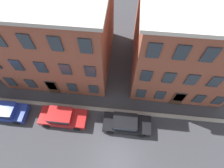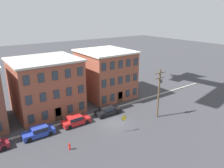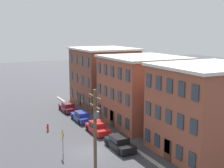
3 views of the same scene
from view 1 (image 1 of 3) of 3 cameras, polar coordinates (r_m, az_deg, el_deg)
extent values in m
plane|color=#38383D|center=(16.55, 1.11, -23.50)|extent=(200.00, 200.00, 0.00)
cube|color=#9E998E|center=(17.65, 2.49, -8.89)|extent=(56.00, 0.36, 0.16)
cube|color=brown|center=(18.87, -17.78, 16.89)|extent=(10.53, 9.46, 9.02)
cube|color=#2D3842|center=(20.28, -30.18, 0.62)|extent=(0.90, 0.10, 1.40)
cube|color=#2D3842|center=(19.21, -24.94, 0.10)|extent=(0.90, 0.10, 1.40)
cube|color=#2D3842|center=(16.98, -28.62, 5.36)|extent=(0.90, 0.10, 1.40)
cube|color=#2D3842|center=(18.32, -19.14, -0.47)|extent=(0.90, 0.10, 1.40)
cube|color=#2D3842|center=(15.97, -22.18, 5.03)|extent=(0.90, 0.10, 1.40)
cube|color=#2D3842|center=(13.88, -26.29, 12.29)|extent=(0.90, 0.10, 1.40)
cube|color=#2D3842|center=(17.64, -12.81, -1.10)|extent=(0.90, 0.10, 1.40)
cube|color=#2D3842|center=(15.18, -14.97, 4.59)|extent=(0.90, 0.10, 1.40)
cube|color=#2D3842|center=(12.96, -17.99, 12.33)|extent=(0.90, 0.10, 1.40)
cube|color=#2D3842|center=(17.19, -6.06, -1.74)|extent=(0.90, 0.10, 1.40)
cube|color=#2D3842|center=(14.66, -7.13, 4.03)|extent=(0.90, 0.10, 1.40)
cube|color=#2D3842|center=(12.34, -8.65, 12.08)|extent=(0.90, 0.10, 1.40)
cube|color=#472D1E|center=(18.65, -18.79, -1.11)|extent=(1.10, 0.10, 2.20)
cube|color=brown|center=(18.60, 22.68, 14.43)|extent=(9.14, 10.00, 9.12)
cube|color=#2D3842|center=(17.08, 9.42, -3.10)|extent=(0.90, 0.10, 1.40)
cube|color=#2D3842|center=(14.51, 11.10, 2.56)|extent=(0.90, 0.10, 1.40)
cube|color=#2D3842|center=(12.15, 13.51, 10.52)|extent=(0.90, 0.10, 1.40)
cube|color=#2D3842|center=(17.38, 15.40, -3.57)|extent=(0.90, 0.10, 1.40)
cube|color=#2D3842|center=(14.86, 18.07, 1.88)|extent=(0.90, 0.10, 1.40)
cube|color=#2D3842|center=(12.58, 21.81, 9.41)|extent=(0.90, 0.10, 1.40)
cube|color=#2D3842|center=(17.87, 21.13, -3.99)|extent=(0.90, 0.10, 1.40)
cube|color=#2D3842|center=(15.43, 24.62, 1.21)|extent=(0.90, 0.10, 1.40)
cube|color=#2D3842|center=(13.24, 29.37, 8.23)|extent=(0.90, 0.10, 1.40)
cube|color=#2D3842|center=(18.53, 26.51, -4.35)|extent=(0.90, 0.10, 1.40)
cube|color=#2D3842|center=(16.19, 30.63, 0.58)|extent=(0.90, 0.10, 1.40)
cube|color=#2D3842|center=(19.34, 31.48, -4.65)|extent=(0.90, 0.10, 1.40)
cube|color=#472D1E|center=(18.22, 20.72, -4.60)|extent=(1.10, 0.10, 2.20)
cube|color=#233899|center=(20.06, -31.69, -7.71)|extent=(4.40, 1.80, 0.70)
cube|color=#233899|center=(19.46, -32.03, -7.04)|extent=(2.20, 1.51, 0.55)
cube|color=#1E232D|center=(19.46, -32.03, -7.04)|extent=(2.02, 1.58, 0.48)
cylinder|color=black|center=(19.25, -28.73, -10.92)|extent=(0.66, 0.22, 0.66)
cylinder|color=black|center=(19.71, -27.06, -6.40)|extent=(0.66, 0.22, 0.66)
cube|color=#B21E1E|center=(17.53, -15.53, -10.50)|extent=(4.40, 1.80, 0.70)
cube|color=#B21E1E|center=(17.03, -16.66, -9.65)|extent=(2.20, 1.51, 0.55)
cube|color=#1E232D|center=(17.03, -16.66, -9.65)|extent=(2.02, 1.58, 0.48)
cylinder|color=black|center=(17.62, -10.20, -8.82)|extent=(0.66, 0.22, 0.66)
cylinder|color=black|center=(17.10, -11.33, -14.05)|extent=(0.66, 0.22, 0.66)
cylinder|color=black|center=(18.46, -19.04, -7.62)|extent=(0.66, 0.22, 0.66)
cylinder|color=black|center=(17.96, -20.51, -12.53)|extent=(0.66, 0.22, 0.66)
cube|color=black|center=(16.76, 4.86, -12.90)|extent=(4.40, 1.80, 0.70)
cube|color=black|center=(16.16, 4.30, -12.15)|extent=(2.20, 1.51, 0.55)
cube|color=#1E232D|center=(16.16, 4.30, -12.15)|extent=(2.02, 1.58, 0.48)
cylinder|color=black|center=(17.37, 9.83, -10.78)|extent=(0.66, 0.22, 0.66)
cylinder|color=black|center=(16.84, 9.75, -16.20)|extent=(0.66, 0.22, 0.66)
cylinder|color=black|center=(17.23, 0.10, -10.01)|extent=(0.66, 0.22, 0.66)
cylinder|color=black|center=(16.70, -0.52, -15.43)|extent=(0.66, 0.22, 0.66)
camera|label=2|loc=(29.03, -117.77, -37.17)|focal=35.00mm
camera|label=3|loc=(31.31, 97.14, -23.90)|focal=50.00mm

